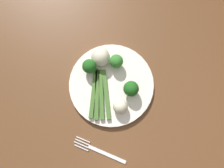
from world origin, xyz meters
TOP-DOWN VIEW (x-y plane):
  - ground_plane at (0.00, 0.00)m, footprint 6.00×6.00m
  - dining_table at (0.00, 0.00)m, footprint 1.10×1.04m
  - plate at (0.05, -0.00)m, footprint 0.27×0.27m
  - asparagus_bundle at (0.00, 0.02)m, footprint 0.16×0.11m
  - broccoli_front at (0.12, 0.01)m, footprint 0.04×0.04m
  - broccoli_back at (0.05, -0.06)m, footprint 0.05×0.05m
  - broccoli_right at (0.07, 0.08)m, footprint 0.04×0.04m
  - cauliflower_back_right at (0.11, 0.06)m, footprint 0.06×0.06m
  - cauliflower_left at (-0.01, -0.06)m, footprint 0.04×0.04m
  - fork at (-0.15, -0.05)m, footprint 0.03×0.17m

SIDE VIEW (x-z plane):
  - ground_plane at x=0.00m, z-range -0.02..0.00m
  - dining_table at x=0.00m, z-range 0.26..0.98m
  - fork at x=-0.15m, z-range 0.72..0.73m
  - plate at x=0.05m, z-range 0.72..0.74m
  - asparagus_bundle at x=0.00m, z-range 0.74..0.75m
  - cauliflower_left at x=-0.01m, z-range 0.74..0.78m
  - cauliflower_back_right at x=0.11m, z-range 0.74..0.80m
  - broccoli_front at x=0.12m, z-range 0.74..0.79m
  - broccoli_right at x=0.07m, z-range 0.74..0.80m
  - broccoli_back at x=0.05m, z-range 0.74..0.80m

